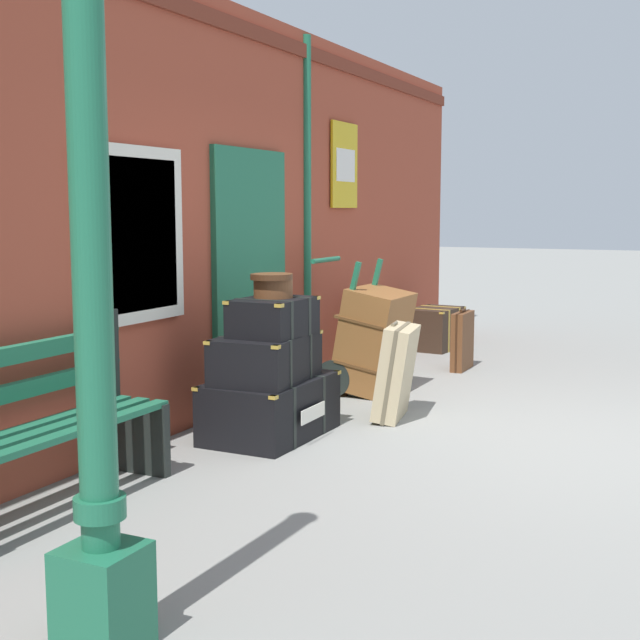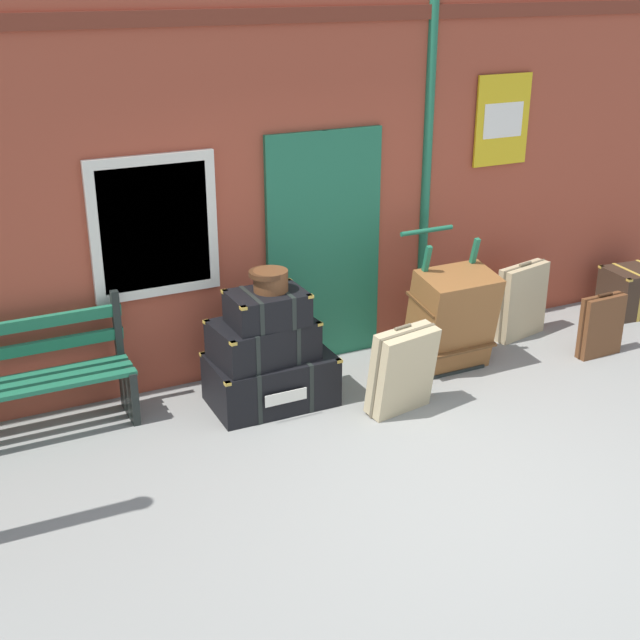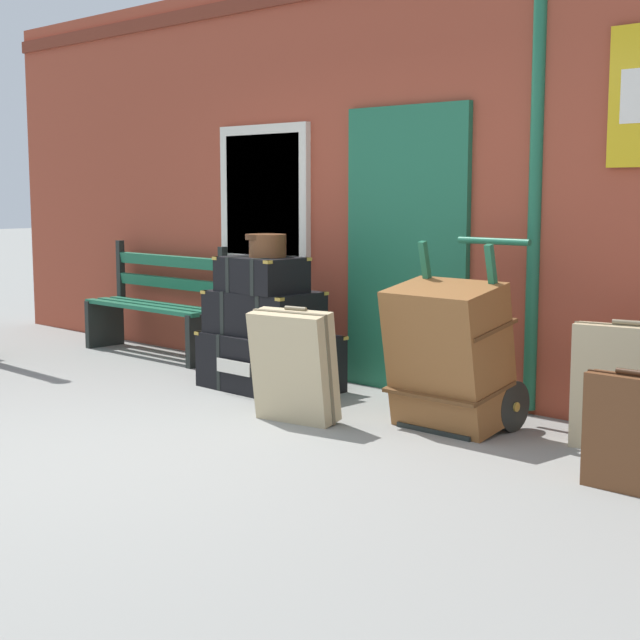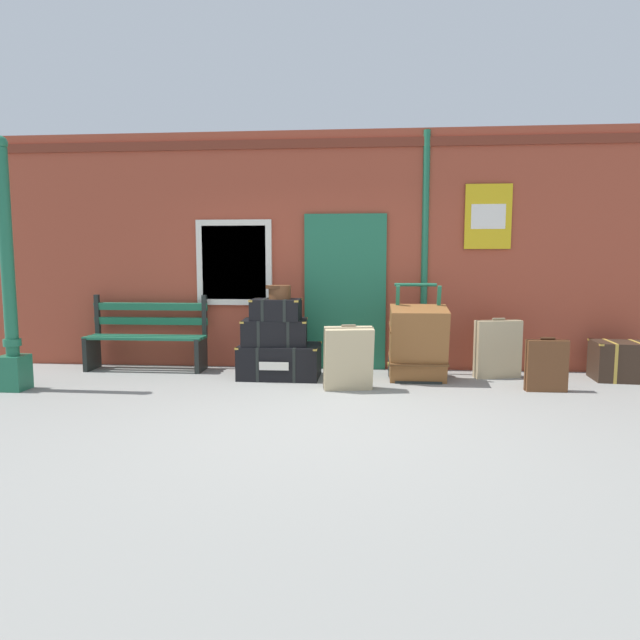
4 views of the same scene
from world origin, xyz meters
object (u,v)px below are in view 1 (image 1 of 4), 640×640
(steamer_trunk_top, at_px, (273,317))
(suitcase_caramel, at_px, (396,372))
(large_brown_trunk, at_px, (373,340))
(suitcase_slate, at_px, (462,341))
(round_hatbox, at_px, (273,284))
(corner_trunk, at_px, (435,328))
(steamer_trunk_middle, at_px, (266,358))
(platform_bench, at_px, (43,430))
(suitcase_brown, at_px, (385,334))
(steamer_trunk_base, at_px, (270,407))
(porters_trolley, at_px, (355,360))
(lamp_post, at_px, (95,366))

(steamer_trunk_top, distance_m, suitcase_caramel, 1.20)
(large_brown_trunk, xyz_separation_m, suitcase_slate, (1.40, -0.40, -0.18))
(round_hatbox, distance_m, corner_trunk, 4.34)
(steamer_trunk_middle, bearing_deg, steamer_trunk_top, -62.50)
(platform_bench, xyz_separation_m, suitcase_brown, (4.62, -0.15, -0.08))
(steamer_trunk_top, bearing_deg, steamer_trunk_base, 53.39)
(steamer_trunk_base, relative_size, round_hatbox, 3.26)
(suitcase_brown, bearing_deg, round_hatbox, -175.34)
(platform_bench, xyz_separation_m, porters_trolley, (3.59, -0.27, -0.17))
(round_hatbox, bearing_deg, corner_trunk, 2.58)
(steamer_trunk_base, relative_size, porters_trolley, 0.86)
(suitcase_slate, distance_m, suitcase_brown, 0.79)
(platform_bench, height_order, large_brown_trunk, platform_bench)
(steamer_trunk_base, bearing_deg, corner_trunk, 2.23)
(platform_bench, distance_m, large_brown_trunk, 3.62)
(steamer_trunk_middle, height_order, porters_trolley, porters_trolley)
(lamp_post, distance_m, steamer_trunk_middle, 3.05)
(steamer_trunk_middle, relative_size, suitcase_brown, 1.10)
(large_brown_trunk, relative_size, suitcase_brown, 1.23)
(steamer_trunk_top, relative_size, suitcase_brown, 0.79)
(steamer_trunk_base, height_order, suitcase_brown, suitcase_brown)
(steamer_trunk_base, distance_m, suitcase_slate, 3.16)
(platform_bench, relative_size, suitcase_brown, 2.08)
(suitcase_slate, relative_size, suitcase_brown, 0.81)
(steamer_trunk_top, bearing_deg, lamp_post, -163.20)
(large_brown_trunk, xyz_separation_m, suitcase_caramel, (-0.84, -0.53, -0.10))
(large_brown_trunk, relative_size, suitcase_slate, 1.51)
(porters_trolley, relative_size, corner_trunk, 1.62)
(lamp_post, relative_size, corner_trunk, 3.87)
(round_hatbox, relative_size, large_brown_trunk, 0.33)
(corner_trunk, bearing_deg, steamer_trunk_middle, -177.79)
(round_hatbox, distance_m, porters_trolley, 1.91)
(platform_bench, relative_size, round_hatbox, 5.12)
(steamer_trunk_middle, xyz_separation_m, suitcase_slate, (3.18, -0.49, -0.29))
(platform_bench, bearing_deg, suitcase_brown, -1.91)
(platform_bench, relative_size, porters_trolley, 1.35)
(suitcase_slate, bearing_deg, platform_bench, 170.39)
(lamp_post, bearing_deg, suitcase_slate, 4.04)
(steamer_trunk_middle, bearing_deg, steamer_trunk_base, 1.02)
(steamer_trunk_base, relative_size, large_brown_trunk, 1.08)
(lamp_post, bearing_deg, round_hatbox, 16.98)
(porters_trolley, bearing_deg, steamer_trunk_middle, -177.25)
(suitcase_slate, bearing_deg, lamp_post, -175.96)
(suitcase_brown, relative_size, suitcase_caramel, 1.02)
(steamer_trunk_top, relative_size, round_hatbox, 1.96)
(platform_bench, xyz_separation_m, large_brown_trunk, (3.59, -0.44, 0.03))
(steamer_trunk_middle, xyz_separation_m, corner_trunk, (4.31, 0.17, -0.34))
(steamer_trunk_base, bearing_deg, porters_trolley, 2.81)
(platform_bench, relative_size, corner_trunk, 2.18)
(steamer_trunk_middle, relative_size, suitcase_slate, 1.36)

